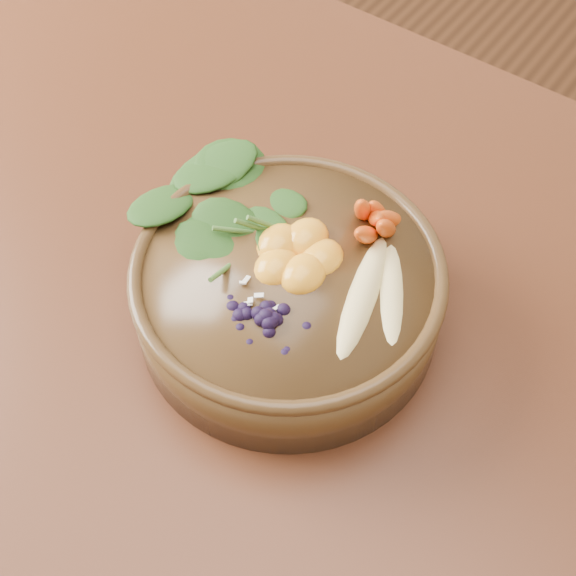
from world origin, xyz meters
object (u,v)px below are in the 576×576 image
(stoneware_bowl, at_px, (288,295))
(banana_halves, at_px, (379,285))
(kale_heap, at_px, (267,194))
(mandarin_cluster, at_px, (297,245))
(dining_table, at_px, (141,302))
(carrot_cluster, at_px, (373,196))
(blueberry_pile, at_px, (265,309))

(stoneware_bowl, xyz_separation_m, banana_halves, (0.07, 0.02, 0.05))
(kale_heap, height_order, mandarin_cluster, kale_heap)
(dining_table, relative_size, carrot_cluster, 21.80)
(mandarin_cluster, bearing_deg, dining_table, -166.36)
(dining_table, distance_m, mandarin_cluster, 0.25)
(carrot_cluster, bearing_deg, dining_table, -166.55)
(stoneware_bowl, bearing_deg, dining_table, -171.75)
(dining_table, xyz_separation_m, banana_halves, (0.25, 0.05, 0.18))
(carrot_cluster, height_order, banana_halves, carrot_cluster)
(dining_table, relative_size, banana_halves, 10.63)
(stoneware_bowl, relative_size, kale_heap, 1.53)
(carrot_cluster, distance_m, blueberry_pile, 0.14)
(mandarin_cluster, bearing_deg, stoneware_bowl, -82.12)
(kale_heap, bearing_deg, blueberry_pile, -53.98)
(carrot_cluster, bearing_deg, blueberry_pile, -109.55)
(kale_heap, relative_size, carrot_cluster, 2.38)
(kale_heap, distance_m, banana_halves, 0.13)
(kale_heap, height_order, carrot_cluster, carrot_cluster)
(stoneware_bowl, xyz_separation_m, mandarin_cluster, (-0.00, 0.02, 0.05))
(dining_table, xyz_separation_m, kale_heap, (0.12, 0.07, 0.18))
(carrot_cluster, height_order, mandarin_cluster, carrot_cluster)
(carrot_cluster, relative_size, banana_halves, 0.49)
(blueberry_pile, bearing_deg, kale_heap, 126.02)
(banana_halves, bearing_deg, stoneware_bowl, -177.26)
(dining_table, height_order, kale_heap, kale_heap)
(kale_heap, bearing_deg, dining_table, -150.42)
(dining_table, xyz_separation_m, stoneware_bowl, (0.17, 0.03, 0.13))
(banana_halves, distance_m, mandarin_cluster, 0.08)
(dining_table, distance_m, stoneware_bowl, 0.22)
(banana_halves, bearing_deg, carrot_cluster, 113.06)
(blueberry_pile, bearing_deg, mandarin_cluster, 104.95)
(mandarin_cluster, height_order, blueberry_pile, blueberry_pile)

